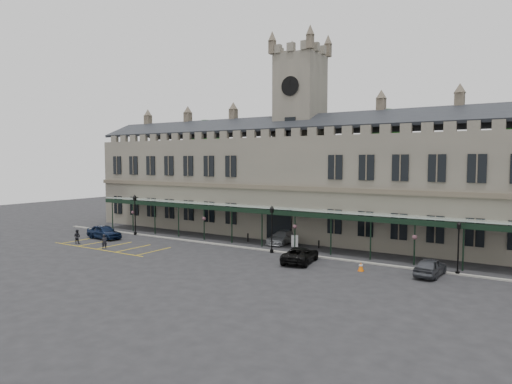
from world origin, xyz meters
The scene contains 21 objects.
ground centered at (0.00, 0.00, 0.00)m, with size 140.00×140.00×0.00m, color black.
station_building centered at (0.00, 15.91, 6.47)m, with size 60.00×10.36×17.30m.
clock_tower centered at (0.00, 16.00, 13.11)m, with size 5.60×5.60×24.80m.
canopy centered at (0.00, 7.46, 2.40)m, with size 50.00×4.10×4.30m.
kerb centered at (0.00, 5.50, 0.06)m, with size 60.00×0.40×0.12m, color gray.
parking_markings centered at (-14.00, -1.50, 0.00)m, with size 16.00×6.00×0.01m, color gold, non-canonical shape.
tree_behind_left centered at (-22.00, 25.00, 12.81)m, with size 6.00×6.00×16.00m.
tree_behind_mid centered at (8.00, 25.00, 12.81)m, with size 6.00×6.00×16.00m.
lamp_post_left centered at (-17.52, 5.31, 3.00)m, with size 0.48×0.48×5.07m.
lamp_post_mid centered at (2.57, 4.94, 2.85)m, with size 0.45×0.45×4.80m.
lamp_post_right centered at (19.86, 5.48, 2.63)m, with size 0.42×0.42×4.44m.
traffic_cone centered at (12.78, 2.44, 0.38)m, with size 0.49×0.49×0.77m.
sign_board centered at (3.08, 8.93, 0.63)m, with size 0.75×0.21×1.29m.
bollard_left centered at (-2.97, 8.91, 0.48)m, with size 0.17×0.17×0.95m, color black.
bollard_right centered at (5.51, 9.81, 0.41)m, with size 0.15×0.15×0.82m, color black.
car_left_a centered at (-18.41, 1.25, 0.83)m, with size 1.96×4.88×1.66m, color black.
car_taxi centered at (1.00, 10.00, 0.73)m, with size 2.04×5.01×1.45m, color #A2A5AA.
car_van centered at (7.00, 2.57, 0.72)m, with size 2.38×5.17×1.44m, color black.
car_right_a centered at (18.05, 3.88, 0.74)m, with size 1.75×4.35×1.48m, color #3D3F45.
person_a centered at (-13.20, -2.93, 0.79)m, with size 0.58×0.38×1.58m, color black.
person_b centered at (-18.30, -2.53, 0.80)m, with size 0.78×0.61×1.61m, color black.
Camera 1 is at (25.72, -34.23, 9.34)m, focal length 32.00 mm.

